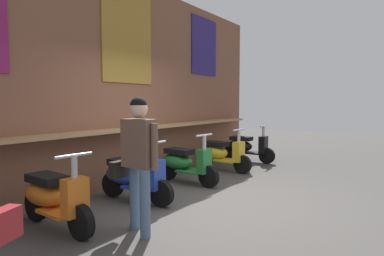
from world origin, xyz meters
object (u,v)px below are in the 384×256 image
at_px(scooter_orange, 53,197).
at_px(shopper_with_handbag, 138,152).
at_px(scooter_blue, 132,176).
at_px(scooter_yellow, 220,153).
at_px(scooter_black, 245,147).
at_px(scooter_green, 184,163).

bearing_deg(scooter_orange, shopper_with_handbag, 29.18).
xyz_separation_m(scooter_orange, scooter_blue, (1.37, 0.00, 0.00)).
distance_m(scooter_yellow, shopper_with_handbag, 3.87).
height_order(scooter_yellow, shopper_with_handbag, shopper_with_handbag).
bearing_deg(scooter_black, scooter_yellow, -92.45).
relative_size(scooter_orange, scooter_black, 1.00).
height_order(scooter_blue, shopper_with_handbag, shopper_with_handbag).
bearing_deg(scooter_green, shopper_with_handbag, -62.75).
bearing_deg(scooter_black, scooter_green, -92.46).
distance_m(scooter_orange, scooter_black, 5.52).
distance_m(scooter_blue, scooter_black, 4.16).
relative_size(scooter_green, shopper_with_handbag, 0.87).
bearing_deg(scooter_blue, scooter_yellow, 87.88).
relative_size(scooter_yellow, shopper_with_handbag, 0.87).
bearing_deg(scooter_yellow, scooter_orange, -86.27).
bearing_deg(scooter_green, scooter_orange, -85.92).
xyz_separation_m(scooter_yellow, scooter_black, (1.34, 0.00, 0.00)).
bearing_deg(shopper_with_handbag, scooter_orange, -63.76).
height_order(scooter_green, shopper_with_handbag, shopper_with_handbag).
bearing_deg(scooter_black, scooter_blue, -92.46).
xyz_separation_m(scooter_orange, scooter_black, (5.52, 0.00, 0.00)).
height_order(scooter_green, scooter_black, same).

